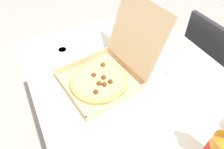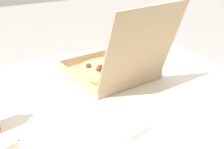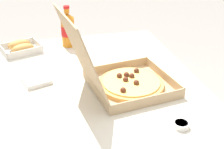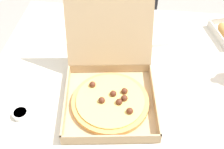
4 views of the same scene
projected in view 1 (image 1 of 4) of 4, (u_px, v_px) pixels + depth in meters
ground_plane at (127, 147)px, 1.54m from camera, size 10.00×10.00×0.00m
dining_table at (134, 92)px, 1.07m from camera, size 1.15×0.94×0.72m
chair at (211, 63)px, 1.47m from camera, size 0.41×0.41×0.83m
pizza_box_open at (106, 73)px, 0.99m from camera, size 0.38×0.47×0.35m
cola_bottle at (218, 149)px, 0.68m from camera, size 0.07×0.07×0.22m
paper_menu at (140, 36)px, 1.28m from camera, size 0.24×0.19×0.00m
napkin_pile at (182, 74)px, 1.04m from camera, size 0.14×0.14×0.02m
dipping_sauce_cup at (63, 51)px, 1.17m from camera, size 0.06×0.06×0.02m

